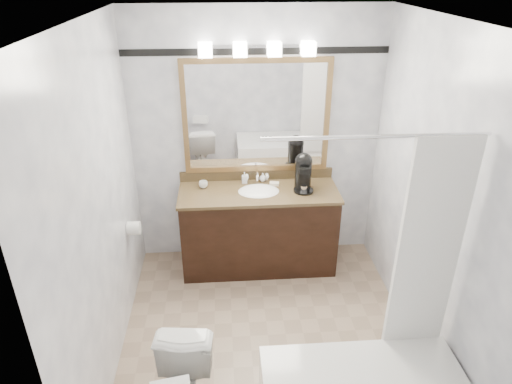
% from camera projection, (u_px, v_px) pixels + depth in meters
% --- Properties ---
extents(room, '(2.42, 2.62, 2.52)m').
position_uv_depth(room, '(270.00, 205.00, 3.28)').
color(room, gray).
rests_on(room, ground).
extents(vanity, '(1.53, 0.58, 0.97)m').
position_uv_depth(vanity, '(259.00, 227.00, 4.55)').
color(vanity, black).
rests_on(vanity, ground).
extents(mirror, '(1.40, 0.04, 1.10)m').
position_uv_depth(mirror, '(257.00, 117.00, 4.30)').
color(mirror, '#997345').
rests_on(mirror, room).
extents(vanity_light_bar, '(1.02, 0.14, 0.12)m').
position_uv_depth(vanity_light_bar, '(257.00, 49.00, 3.97)').
color(vanity_light_bar, silver).
rests_on(vanity_light_bar, room).
extents(accent_stripe, '(2.40, 0.01, 0.06)m').
position_uv_depth(accent_stripe, '(257.00, 51.00, 4.04)').
color(accent_stripe, black).
rests_on(accent_stripe, room).
extents(tp_roll, '(0.11, 0.12, 0.12)m').
position_uv_depth(tp_roll, '(134.00, 228.00, 4.04)').
color(tp_roll, white).
rests_on(tp_roll, room).
extents(coffee_maker, '(0.19, 0.24, 0.37)m').
position_uv_depth(coffee_maker, '(303.00, 171.00, 4.32)').
color(coffee_maker, black).
rests_on(coffee_maker, vanity).
extents(cup_left, '(0.10, 0.10, 0.07)m').
position_uv_depth(cup_left, '(203.00, 184.00, 4.41)').
color(cup_left, white).
rests_on(cup_left, vanity).
extents(soap_bottle_a, '(0.06, 0.06, 0.11)m').
position_uv_depth(soap_bottle_a, '(245.00, 178.00, 4.49)').
color(soap_bottle_a, white).
rests_on(soap_bottle_a, vanity).
extents(soap_bottle_b, '(0.09, 0.09, 0.09)m').
position_uv_depth(soap_bottle_b, '(263.00, 177.00, 4.54)').
color(soap_bottle_b, white).
rests_on(soap_bottle_b, vanity).
extents(soap_bar, '(0.10, 0.07, 0.03)m').
position_uv_depth(soap_bar, '(274.00, 184.00, 4.47)').
color(soap_bar, beige).
rests_on(soap_bar, vanity).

